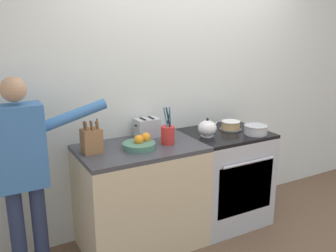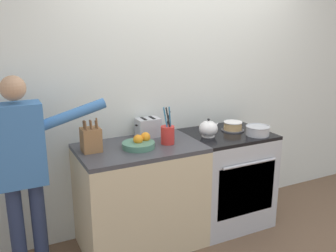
# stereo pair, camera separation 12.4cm
# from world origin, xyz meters

# --- Properties ---
(ground_plane) EXTENTS (16.00, 16.00, 0.00)m
(ground_plane) POSITION_xyz_m (0.00, 0.00, 0.00)
(ground_plane) COLOR brown
(wall_back) EXTENTS (8.00, 0.04, 2.60)m
(wall_back) POSITION_xyz_m (0.00, 0.67, 1.30)
(wall_back) COLOR silver
(wall_back) RESTS_ON ground_plane
(counter_cabinet) EXTENTS (1.03, 0.65, 0.90)m
(counter_cabinet) POSITION_xyz_m (-0.63, 0.32, 0.45)
(counter_cabinet) COLOR beige
(counter_cabinet) RESTS_ON ground_plane
(stove_range) EXTENTS (0.74, 0.68, 0.90)m
(stove_range) POSITION_xyz_m (0.26, 0.32, 0.45)
(stove_range) COLOR #B7BABF
(stove_range) RESTS_ON ground_plane
(layer_cake) EXTENTS (0.21, 0.21, 0.09)m
(layer_cake) POSITION_xyz_m (0.34, 0.36, 0.94)
(layer_cake) COLOR #4C4C51
(layer_cake) RESTS_ON stove_range
(tea_kettle) EXTENTS (0.21, 0.17, 0.17)m
(tea_kettle) POSITION_xyz_m (0.03, 0.30, 0.97)
(tea_kettle) COLOR white
(tea_kettle) RESTS_ON stove_range
(mixing_bowl) EXTENTS (0.22, 0.22, 0.09)m
(mixing_bowl) POSITION_xyz_m (0.45, 0.13, 0.95)
(mixing_bowl) COLOR #B7BABF
(mixing_bowl) RESTS_ON stove_range
(knife_block) EXTENTS (0.15, 0.14, 0.28)m
(knife_block) POSITION_xyz_m (-1.02, 0.38, 1.00)
(knife_block) COLOR olive
(knife_block) RESTS_ON counter_cabinet
(utensil_crock) EXTENTS (0.12, 0.12, 0.33)m
(utensil_crock) POSITION_xyz_m (-0.39, 0.28, 0.99)
(utensil_crock) COLOR red
(utensil_crock) RESTS_ON counter_cabinet
(fruit_bowl) EXTENTS (0.27, 0.27, 0.11)m
(fruit_bowl) POSITION_xyz_m (-0.64, 0.29, 0.94)
(fruit_bowl) COLOR #4C7F66
(fruit_bowl) RESTS_ON counter_cabinet
(toaster) EXTENTS (0.22, 0.15, 0.17)m
(toaster) POSITION_xyz_m (-0.45, 0.54, 0.99)
(toaster) COLOR #B7BABF
(toaster) RESTS_ON counter_cabinet
(person_baker) EXTENTS (0.90, 0.20, 1.54)m
(person_baker) POSITION_xyz_m (-1.54, 0.35, 0.91)
(person_baker) COLOR #283351
(person_baker) RESTS_ON ground_plane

